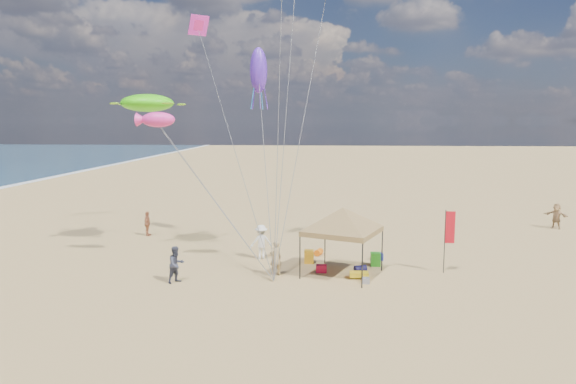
{
  "coord_description": "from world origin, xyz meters",
  "views": [
    {
      "loc": [
        1.87,
        -23.57,
        7.62
      ],
      "look_at": [
        0.0,
        3.0,
        4.0
      ],
      "focal_mm": 32.7,
      "sensor_mm": 36.0,
      "label": 1
    }
  ],
  "objects_px": {
    "chair_yellow": "(309,257)",
    "person_far_a": "(147,224)",
    "cooler_blue": "(378,257)",
    "person_near_a": "(276,258)",
    "person_near_c": "(261,242)",
    "beach_cart": "(359,274)",
    "person_near_b": "(176,264)",
    "cooler_red": "(321,269)",
    "person_far_c": "(556,216)",
    "canopy_tent": "(343,210)",
    "feather_flag": "(449,231)",
    "chair_green": "(376,259)"
  },
  "relations": [
    {
      "from": "chair_green",
      "to": "beach_cart",
      "type": "xyz_separation_m",
      "value": [
        -1.01,
        -2.35,
        -0.15
      ]
    },
    {
      "from": "person_near_c",
      "to": "person_far_c",
      "type": "bearing_deg",
      "value": -171.05
    },
    {
      "from": "person_near_a",
      "to": "person_far_c",
      "type": "bearing_deg",
      "value": -179.53
    },
    {
      "from": "feather_flag",
      "to": "person_near_a",
      "type": "xyz_separation_m",
      "value": [
        -8.59,
        -1.05,
        -1.25
      ]
    },
    {
      "from": "feather_flag",
      "to": "person_near_a",
      "type": "relative_size",
      "value": 1.8
    },
    {
      "from": "feather_flag",
      "to": "person_far_a",
      "type": "height_order",
      "value": "feather_flag"
    },
    {
      "from": "cooler_blue",
      "to": "person_near_c",
      "type": "relative_size",
      "value": 0.28
    },
    {
      "from": "feather_flag",
      "to": "cooler_blue",
      "type": "relative_size",
      "value": 5.97
    },
    {
      "from": "person_near_b",
      "to": "person_far_c",
      "type": "xyz_separation_m",
      "value": [
        23.47,
        14.31,
        0.04
      ]
    },
    {
      "from": "cooler_red",
      "to": "chair_yellow",
      "type": "height_order",
      "value": "chair_yellow"
    },
    {
      "from": "person_near_c",
      "to": "beach_cart",
      "type": "bearing_deg",
      "value": 130.42
    },
    {
      "from": "cooler_red",
      "to": "feather_flag",
      "type": "bearing_deg",
      "value": 2.81
    },
    {
      "from": "cooler_red",
      "to": "chair_green",
      "type": "height_order",
      "value": "chair_green"
    },
    {
      "from": "cooler_red",
      "to": "person_near_a",
      "type": "xyz_separation_m",
      "value": [
        -2.26,
        -0.74,
        0.71
      ]
    },
    {
      "from": "feather_flag",
      "to": "beach_cart",
      "type": "bearing_deg",
      "value": -164.79
    },
    {
      "from": "cooler_red",
      "to": "person_near_c",
      "type": "bearing_deg",
      "value": 144.22
    },
    {
      "from": "cooler_red",
      "to": "cooler_blue",
      "type": "bearing_deg",
      "value": 40.09
    },
    {
      "from": "beach_cart",
      "to": "person_far_c",
      "type": "height_order",
      "value": "person_far_c"
    },
    {
      "from": "person_far_c",
      "to": "canopy_tent",
      "type": "bearing_deg",
      "value": -96.47
    },
    {
      "from": "chair_green",
      "to": "person_near_b",
      "type": "relative_size",
      "value": 0.4
    },
    {
      "from": "cooler_blue",
      "to": "chair_green",
      "type": "relative_size",
      "value": 0.77
    },
    {
      "from": "person_near_a",
      "to": "chair_yellow",
      "type": "bearing_deg",
      "value": -156.32
    },
    {
      "from": "person_near_a",
      "to": "person_far_c",
      "type": "xyz_separation_m",
      "value": [
        18.88,
        12.87,
        0.02
      ]
    },
    {
      "from": "chair_green",
      "to": "person_far_a",
      "type": "xyz_separation_m",
      "value": [
        -14.51,
        6.3,
        0.48
      ]
    },
    {
      "from": "canopy_tent",
      "to": "cooler_red",
      "type": "xyz_separation_m",
      "value": [
        -1.03,
        0.35,
        -3.08
      ]
    },
    {
      "from": "feather_flag",
      "to": "cooler_blue",
      "type": "xyz_separation_m",
      "value": [
        -3.21,
        2.31,
        -1.96
      ]
    },
    {
      "from": "cooler_blue",
      "to": "person_far_c",
      "type": "height_order",
      "value": "person_far_c"
    },
    {
      "from": "chair_green",
      "to": "beach_cart",
      "type": "bearing_deg",
      "value": -113.36
    },
    {
      "from": "cooler_blue",
      "to": "person_near_a",
      "type": "xyz_separation_m",
      "value": [
        -5.37,
        -3.36,
        0.71
      ]
    },
    {
      "from": "cooler_blue",
      "to": "person_far_a",
      "type": "distance_m",
      "value": 15.64
    },
    {
      "from": "chair_yellow",
      "to": "person_far_a",
      "type": "xyz_separation_m",
      "value": [
        -10.97,
        6.0,
        0.48
      ]
    },
    {
      "from": "canopy_tent",
      "to": "beach_cart",
      "type": "height_order",
      "value": "canopy_tent"
    },
    {
      "from": "beach_cart",
      "to": "person_near_b",
      "type": "bearing_deg",
      "value": -171.63
    },
    {
      "from": "chair_green",
      "to": "person_near_b",
      "type": "bearing_deg",
      "value": -159.52
    },
    {
      "from": "canopy_tent",
      "to": "beach_cart",
      "type": "xyz_separation_m",
      "value": [
        0.82,
        -0.56,
        -3.07
      ]
    },
    {
      "from": "cooler_blue",
      "to": "person_far_c",
      "type": "xyz_separation_m",
      "value": [
        13.51,
        9.5,
        0.73
      ]
    },
    {
      "from": "feather_flag",
      "to": "person_far_c",
      "type": "bearing_deg",
      "value": 48.93
    },
    {
      "from": "person_near_a",
      "to": "person_near_b",
      "type": "bearing_deg",
      "value": -16.31
    },
    {
      "from": "cooler_blue",
      "to": "person_near_a",
      "type": "relative_size",
      "value": 0.3
    },
    {
      "from": "feather_flag",
      "to": "person_near_b",
      "type": "xyz_separation_m",
      "value": [
        -13.17,
        -2.5,
        -1.26
      ]
    },
    {
      "from": "feather_flag",
      "to": "person_near_c",
      "type": "distance_m",
      "value": 9.99
    },
    {
      "from": "chair_yellow",
      "to": "person_near_b",
      "type": "distance_m",
      "value": 7.33
    },
    {
      "from": "person_near_b",
      "to": "person_far_c",
      "type": "distance_m",
      "value": 27.49
    },
    {
      "from": "canopy_tent",
      "to": "chair_yellow",
      "type": "distance_m",
      "value": 3.97
    },
    {
      "from": "feather_flag",
      "to": "person_far_a",
      "type": "xyz_separation_m",
      "value": [
        -17.98,
        7.43,
        -1.32
      ]
    },
    {
      "from": "person_far_c",
      "to": "beach_cart",
      "type": "bearing_deg",
      "value": -93.7
    },
    {
      "from": "cooler_red",
      "to": "cooler_blue",
      "type": "relative_size",
      "value": 1.0
    },
    {
      "from": "beach_cart",
      "to": "person_near_a",
      "type": "distance_m",
      "value": 4.16
    },
    {
      "from": "cooler_red",
      "to": "person_far_a",
      "type": "relative_size",
      "value": 0.33
    },
    {
      "from": "cooler_red",
      "to": "person_near_c",
      "type": "xyz_separation_m",
      "value": [
        -3.36,
        2.42,
        0.77
      ]
    }
  ]
}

